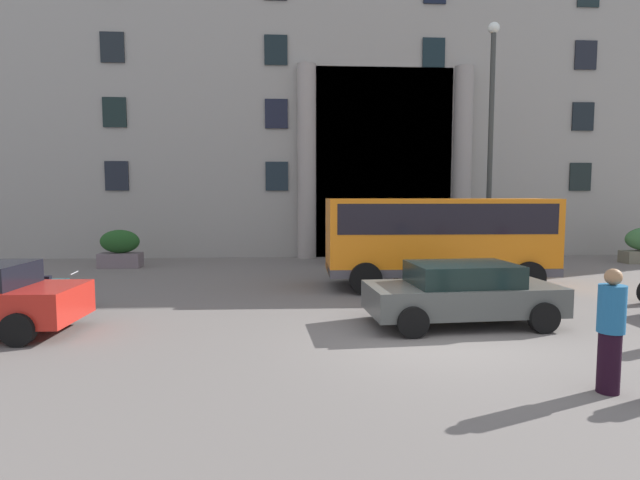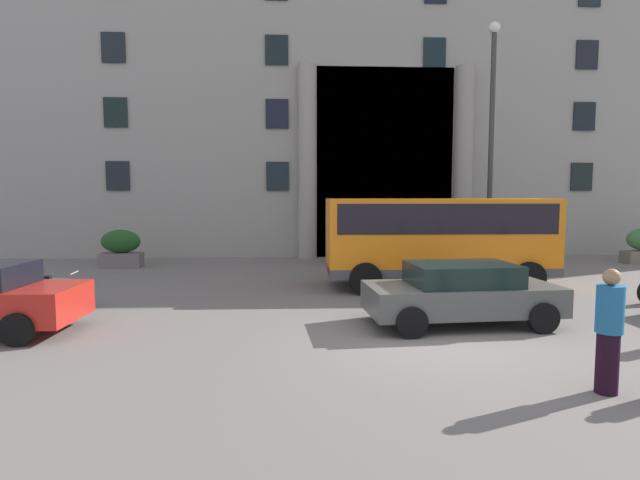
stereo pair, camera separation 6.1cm
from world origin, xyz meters
The scene contains 12 objects.
ground_plane centered at (0.00, 0.00, -0.06)m, with size 80.00×64.00×0.12m, color #67615C.
office_building_facade centered at (0.00, 17.48, 8.05)m, with size 42.47×9.65×16.11m.
orange_minibus centered at (1.54, 5.50, 1.58)m, with size 6.56×2.61×2.64m.
bus_stop_sign centered at (5.94, 7.11, 1.62)m, with size 0.44×0.08×2.62m.
hedge_planter_far_west centered at (-0.30, 10.77, 0.78)m, with size 2.11×0.91×1.61m.
hedge_planter_far_east centered at (6.14, 10.51, 0.61)m, with size 1.89×0.73×1.27m.
hedge_planter_west centered at (-9.26, 10.22, 0.69)m, with size 1.53×0.74×1.43m.
white_taxi_kerbside centered at (0.79, 1.12, 0.68)m, with size 4.10×2.17×1.31m.
motorcycle_near_kerb centered at (0.52, 3.41, 0.45)m, with size 1.89×0.59×0.89m.
motorcycle_far_end centered at (-8.67, 3.03, 0.46)m, with size 2.06×0.55×0.89m.
pedestrian_woman_with_bag centered at (1.58, -2.68, 0.88)m, with size 0.36×0.36×1.75m.
lamppost_plaza_centre centered at (4.40, 8.88, 5.06)m, with size 0.40×0.40×8.83m.
Camera 2 is at (-2.78, -9.33, 2.76)m, focal length 28.61 mm.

